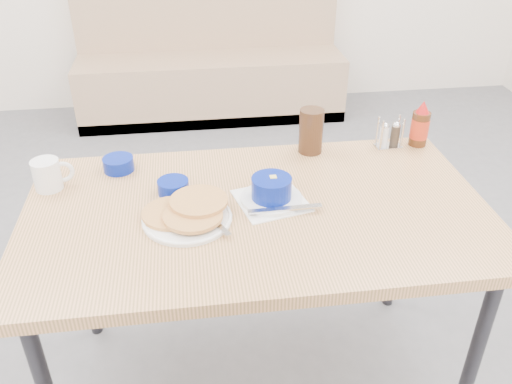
{
  "coord_description": "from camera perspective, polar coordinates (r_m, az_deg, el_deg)",
  "views": [
    {
      "loc": [
        -0.19,
        -1.1,
        1.66
      ],
      "look_at": [
        -0.0,
        0.24,
        0.82
      ],
      "focal_mm": 38.0,
      "sensor_mm": 36.0,
      "label": 1
    }
  ],
  "objects": [
    {
      "name": "booth_bench",
      "position": [
        4.1,
        -4.83,
        13.02
      ],
      "size": [
        1.9,
        0.56,
        1.22
      ],
      "color": "tan",
      "rests_on": "ground"
    },
    {
      "name": "dining_table",
      "position": [
        1.67,
        0.11,
        -3.43
      ],
      "size": [
        1.4,
        0.8,
        0.76
      ],
      "color": "tan",
      "rests_on": "ground"
    },
    {
      "name": "grits_setting",
      "position": [
        1.64,
        1.66,
        0.04
      ],
      "size": [
        0.26,
        0.24,
        0.08
      ],
      "rotation": [
        0.0,
        0.0,
        0.24
      ],
      "color": "white",
      "rests_on": "dining_table"
    },
    {
      "name": "syrup_bottle",
      "position": [
        2.05,
        16.88,
        6.64
      ],
      "size": [
        0.07,
        0.07,
        0.17
      ],
      "rotation": [
        0.0,
        0.0,
        -0.19
      ],
      "color": "#47230F",
      "rests_on": "dining_table"
    },
    {
      "name": "amber_tumbler",
      "position": [
        1.92,
        5.81,
        6.41
      ],
      "size": [
        0.09,
        0.09,
        0.16
      ],
      "primitive_type": "cylinder",
      "rotation": [
        0.0,
        0.0,
        -0.06
      ],
      "color": "#392112",
      "rests_on": "dining_table"
    },
    {
      "name": "condiment_caddy",
      "position": [
        2.03,
        13.85,
        5.69
      ],
      "size": [
        0.1,
        0.06,
        0.11
      ],
      "rotation": [
        0.0,
        0.0,
        0.07
      ],
      "color": "silver",
      "rests_on": "dining_table"
    },
    {
      "name": "coffee_mug",
      "position": [
        1.82,
        -21.02,
        1.76
      ],
      "size": [
        0.13,
        0.09,
        0.1
      ],
      "rotation": [
        0.0,
        0.0,
        0.21
      ],
      "color": "white",
      "rests_on": "dining_table"
    },
    {
      "name": "pancake_plate",
      "position": [
        1.58,
        -7.21,
        -2.31
      ],
      "size": [
        0.26,
        0.26,
        0.05
      ],
      "rotation": [
        0.0,
        0.0,
        0.14
      ],
      "color": "white",
      "rests_on": "dining_table"
    },
    {
      "name": "butter_bowl",
      "position": [
        1.71,
        -8.7,
        0.54
      ],
      "size": [
        0.1,
        0.1,
        0.04
      ],
      "rotation": [
        0.0,
        0.0,
        -0.16
      ],
      "color": "navy",
      "rests_on": "dining_table"
    },
    {
      "name": "creamer_bowl",
      "position": [
        1.88,
        -14.28,
        2.86
      ],
      "size": [
        0.1,
        0.1,
        0.05
      ],
      "rotation": [
        0.0,
        0.0,
        0.31
      ],
      "color": "navy",
      "rests_on": "dining_table"
    }
  ]
}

